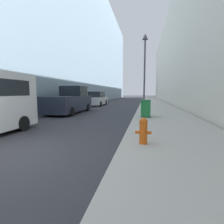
{
  "coord_description": "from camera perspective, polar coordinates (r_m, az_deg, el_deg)",
  "views": [
    {
      "loc": [
        3.9,
        -3.63,
        1.62
      ],
      "look_at": [
        -0.26,
        17.97,
        -0.83
      ],
      "focal_mm": 28.0,
      "sensor_mm": 36.0,
      "label": 1
    }
  ],
  "objects": [
    {
      "name": "lamppost",
      "position": [
        15.86,
        10.64,
        16.03
      ],
      "size": [
        0.48,
        0.48,
        6.44
      ],
      "color": "#4C4C51",
      "rests_on": "sidewalk_right"
    },
    {
      "name": "parked_sedan_near",
      "position": [
        22.24,
        -5.01,
        4.2
      ],
      "size": [
        1.88,
        4.73,
        1.74
      ],
      "color": "silver",
      "rests_on": "ground"
    },
    {
      "name": "fire_hydrant",
      "position": [
        5.13,
        10.19,
        -5.82
      ],
      "size": [
        0.47,
        0.36,
        0.75
      ],
      "color": "#D15614",
      "rests_on": "sidewalk_right"
    },
    {
      "name": "pickup_truck",
      "position": [
        14.42,
        -13.55,
        3.36
      ],
      "size": [
        2.05,
        5.43,
        2.16
      ],
      "color": "#232838",
      "rests_on": "ground"
    },
    {
      "name": "building_right_stone",
      "position": [
        31.54,
        28.83,
        15.92
      ],
      "size": [
        12.0,
        60.0,
        14.56
      ],
      "color": "beige",
      "rests_on": "ground"
    },
    {
      "name": "building_left_glass",
      "position": [
        33.74,
        -14.53,
        20.58
      ],
      "size": [
        12.0,
        60.0,
        20.05
      ],
      "color": "#849EB2",
      "rests_on": "ground"
    },
    {
      "name": "sidewalk_right",
      "position": [
        21.72,
        14.03,
        2.09
      ],
      "size": [
        3.79,
        60.0,
        0.15
      ],
      "color": "#ADA89E",
      "rests_on": "ground"
    },
    {
      "name": "trash_bin",
      "position": [
        10.79,
        10.92,
        1.25
      ],
      "size": [
        0.58,
        0.7,
        1.03
      ],
      "color": "#1E7538",
      "rests_on": "sidewalk_right"
    }
  ]
}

